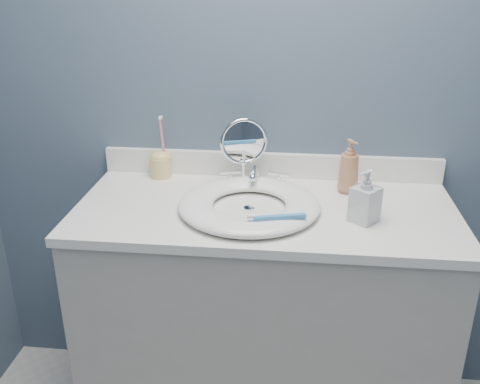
# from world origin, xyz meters

# --- Properties ---
(back_wall) EXTENTS (2.20, 0.02, 2.40)m
(back_wall) POSITION_xyz_m (0.00, 1.25, 1.20)
(back_wall) COLOR #455768
(back_wall) RESTS_ON ground
(vanity_cabinet) EXTENTS (1.20, 0.55, 0.85)m
(vanity_cabinet) POSITION_xyz_m (0.00, 0.97, 0.42)
(vanity_cabinet) COLOR #AEA89F
(vanity_cabinet) RESTS_ON ground
(countertop) EXTENTS (1.22, 0.57, 0.03)m
(countertop) POSITION_xyz_m (0.00, 0.97, 0.86)
(countertop) COLOR white
(countertop) RESTS_ON vanity_cabinet
(backsplash) EXTENTS (1.22, 0.02, 0.09)m
(backsplash) POSITION_xyz_m (0.00, 1.24, 0.93)
(backsplash) COLOR white
(backsplash) RESTS_ON countertop
(basin) EXTENTS (0.45, 0.45, 0.04)m
(basin) POSITION_xyz_m (-0.05, 0.94, 0.90)
(basin) COLOR white
(basin) RESTS_ON countertop
(drain) EXTENTS (0.04, 0.04, 0.01)m
(drain) POSITION_xyz_m (-0.05, 0.94, 0.88)
(drain) COLOR silver
(drain) RESTS_ON countertop
(faucet) EXTENTS (0.25, 0.13, 0.07)m
(faucet) POSITION_xyz_m (-0.05, 1.14, 0.91)
(faucet) COLOR silver
(faucet) RESTS_ON countertop
(makeup_mirror) EXTENTS (0.16, 0.09, 0.24)m
(makeup_mirror) POSITION_xyz_m (-0.09, 1.15, 1.01)
(makeup_mirror) COLOR silver
(makeup_mirror) RESTS_ON countertop
(soap_bottle_amber) EXTENTS (0.10, 0.10, 0.19)m
(soap_bottle_amber) POSITION_xyz_m (0.27, 1.13, 0.97)
(soap_bottle_amber) COLOR #AC734E
(soap_bottle_amber) RESTS_ON countertop
(soap_bottle_clear) EXTENTS (0.10, 0.11, 0.16)m
(soap_bottle_clear) POSITION_xyz_m (0.30, 0.90, 0.96)
(soap_bottle_clear) COLOR silver
(soap_bottle_clear) RESTS_ON countertop
(toothbrush_holder) EXTENTS (0.08, 0.08, 0.23)m
(toothbrush_holder) POSITION_xyz_m (-0.40, 1.20, 0.93)
(toothbrush_holder) COLOR #E5C872
(toothbrush_holder) RESTS_ON countertop
(toothbrush_lying) EXTENTS (0.17, 0.06, 0.02)m
(toothbrush_lying) POSITION_xyz_m (0.04, 0.81, 0.92)
(toothbrush_lying) COLOR #3987CA
(toothbrush_lying) RESTS_ON basin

